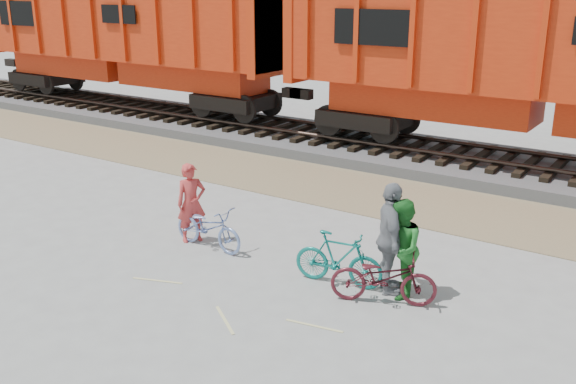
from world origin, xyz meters
name	(u,v)px	position (x,y,z in m)	size (l,w,h in m)	color
ground	(233,278)	(0.00, 0.00, 0.00)	(120.00, 120.00, 0.00)	#9E9E99
gravel_strip	(377,194)	(0.00, 5.50, 0.01)	(120.00, 3.00, 0.02)	#98815E
ballast_bed	(433,157)	(0.00, 9.00, 0.15)	(120.00, 4.00, 0.30)	slate
track	(434,146)	(0.00, 9.00, 0.47)	(120.00, 2.60, 0.24)	black
hopper_car_left	(127,35)	(-12.08, 9.00, 3.01)	(14.00, 3.13, 4.65)	black
hopper_car_center	(556,61)	(2.92, 9.00, 3.01)	(14.00, 3.13, 4.65)	black
bicycle_blue	(208,227)	(-1.21, 0.79, 0.42)	(0.55, 1.59, 0.83)	#788FCA
bicycle_teal	(339,259)	(1.60, 0.80, 0.46)	(0.43, 1.53, 0.92)	#10766C
bicycle_maroon	(383,278)	(2.51, 0.62, 0.43)	(0.58, 1.65, 0.87)	#531821
person_solo	(191,203)	(-1.71, 0.89, 0.78)	(0.57, 0.37, 1.55)	#C73936
person_man	(401,249)	(2.60, 1.00, 0.81)	(0.78, 0.61, 1.61)	#247A2A
person_woman	(390,239)	(2.41, 1.02, 0.93)	(1.09, 0.45, 1.85)	gray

